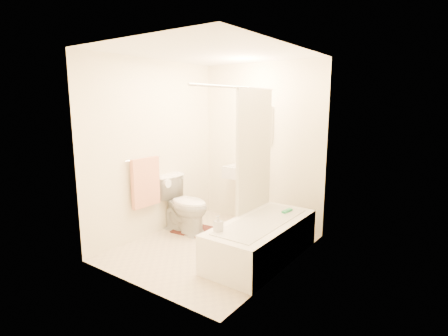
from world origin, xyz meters
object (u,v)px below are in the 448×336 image
Objects in this scene: toilet at (184,205)px; soap_bottle at (218,224)px; bathtub at (262,240)px; sink at (243,192)px; bath_mat at (198,231)px.

toilet is 4.52× the size of soap_bottle.
soap_bottle is at bearing -111.91° from bathtub.
sink is 0.60× the size of bathtub.
bath_mat is at bearing -112.80° from sink.
toilet is 1.31m from soap_bottle.
soap_bottle is (1.11, -0.68, 0.14)m from toilet.
toilet is 0.43m from bath_mat.
sink is 1.64m from soap_bottle.
bathtub is 0.68m from soap_bottle.
toilet reaches higher than bathtub.
bath_mat is 1.33m from soap_bottle.
bath_mat is 3.59× the size of soap_bottle.
toilet is 1.26× the size of bath_mat.
bath_mat is at bearing 140.49° from soap_bottle.
toilet is at bearing 148.64° from soap_bottle.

